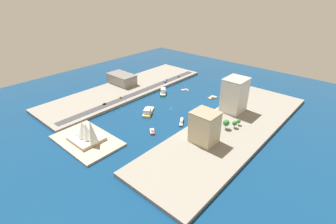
{
  "coord_description": "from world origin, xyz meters",
  "views": [
    {
      "loc": [
        -175.21,
        203.33,
        132.51
      ],
      "look_at": [
        -11.19,
        17.45,
        3.95
      ],
      "focal_mm": 26.74,
      "sensor_mm": 36.0,
      "label": 1
    }
  ],
  "objects_px": {
    "pickup_red": "(179,77)",
    "tugboat_red": "(152,131)",
    "taxi_yellow_cab": "(120,98)",
    "water_taxi_orange": "(213,97)",
    "hatchback_blue": "(165,82)",
    "ferry_yellow_fast": "(148,111)",
    "traffic_light_waterfront": "(125,97)",
    "suv_black": "(104,104)",
    "carpark_squat_concrete": "(122,79)",
    "office_block_beige": "(205,127)",
    "patrol_launch_navy": "(182,122)",
    "van_white": "(166,80)",
    "hotel_broad_white": "(234,95)",
    "sailboat_small_white": "(185,90)",
    "ferry_green_doubledeck": "(163,92)",
    "opera_landmark": "(86,132)"
  },
  "relations": [
    {
      "from": "pickup_red",
      "to": "carpark_squat_concrete",
      "type": "bearing_deg",
      "value": 58.99
    },
    {
      "from": "pickup_red",
      "to": "taxi_yellow_cab",
      "type": "distance_m",
      "value": 109.59
    },
    {
      "from": "ferry_yellow_fast",
      "to": "traffic_light_waterfront",
      "type": "bearing_deg",
      "value": -2.77
    },
    {
      "from": "ferry_yellow_fast",
      "to": "office_block_beige",
      "type": "bearing_deg",
      "value": 173.94
    },
    {
      "from": "sailboat_small_white",
      "to": "ferry_green_doubledeck",
      "type": "relative_size",
      "value": 0.57
    },
    {
      "from": "tugboat_red",
      "to": "taxi_yellow_cab",
      "type": "relative_size",
      "value": 2.04
    },
    {
      "from": "traffic_light_waterfront",
      "to": "opera_landmark",
      "type": "xyz_separation_m",
      "value": [
        -39.9,
        79.61,
        2.84
      ]
    },
    {
      "from": "sailboat_small_white",
      "to": "ferry_green_doubledeck",
      "type": "bearing_deg",
      "value": 63.0
    },
    {
      "from": "tugboat_red",
      "to": "ferry_yellow_fast",
      "type": "distance_m",
      "value": 41.07
    },
    {
      "from": "carpark_squat_concrete",
      "to": "ferry_yellow_fast",
      "type": "bearing_deg",
      "value": 157.87
    },
    {
      "from": "carpark_squat_concrete",
      "to": "taxi_yellow_cab",
      "type": "bearing_deg",
      "value": 138.18
    },
    {
      "from": "water_taxi_orange",
      "to": "suv_black",
      "type": "height_order",
      "value": "suv_black"
    },
    {
      "from": "tugboat_red",
      "to": "van_white",
      "type": "relative_size",
      "value": 2.05
    },
    {
      "from": "patrol_launch_navy",
      "to": "van_white",
      "type": "height_order",
      "value": "van_white"
    },
    {
      "from": "patrol_launch_navy",
      "to": "traffic_light_waterfront",
      "type": "xyz_separation_m",
      "value": [
        83.91,
        6.59,
        6.15
      ]
    },
    {
      "from": "suv_black",
      "to": "hatchback_blue",
      "type": "xyz_separation_m",
      "value": [
        -5.74,
        -102.16,
        -0.01
      ]
    },
    {
      "from": "ferry_green_doubledeck",
      "to": "taxi_yellow_cab",
      "type": "height_order",
      "value": "ferry_green_doubledeck"
    },
    {
      "from": "pickup_red",
      "to": "traffic_light_waterfront",
      "type": "bearing_deg",
      "value": 91.81
    },
    {
      "from": "ferry_yellow_fast",
      "to": "hotel_broad_white",
      "type": "distance_m",
      "value": 98.18
    },
    {
      "from": "pickup_red",
      "to": "opera_landmark",
      "type": "height_order",
      "value": "opera_landmark"
    },
    {
      "from": "pickup_red",
      "to": "tugboat_red",
      "type": "bearing_deg",
      "value": 119.58
    },
    {
      "from": "carpark_squat_concrete",
      "to": "suv_black",
      "type": "relative_size",
      "value": 9.6
    },
    {
      "from": "van_white",
      "to": "traffic_light_waterfront",
      "type": "bearing_deg",
      "value": 95.17
    },
    {
      "from": "ferry_yellow_fast",
      "to": "office_block_beige",
      "type": "relative_size",
      "value": 0.84
    },
    {
      "from": "tugboat_red",
      "to": "van_white",
      "type": "bearing_deg",
      "value": -54.07
    },
    {
      "from": "hotel_broad_white",
      "to": "sailboat_small_white",
      "type": "bearing_deg",
      "value": -11.74
    },
    {
      "from": "ferry_green_doubledeck",
      "to": "traffic_light_waterfront",
      "type": "distance_m",
      "value": 53.92
    },
    {
      "from": "opera_landmark",
      "to": "hotel_broad_white",
      "type": "bearing_deg",
      "value": -117.11
    },
    {
      "from": "office_block_beige",
      "to": "patrol_launch_navy",
      "type": "bearing_deg",
      "value": -23.54
    },
    {
      "from": "taxi_yellow_cab",
      "to": "hatchback_blue",
      "type": "height_order",
      "value": "hatchback_blue"
    },
    {
      "from": "traffic_light_waterfront",
      "to": "hotel_broad_white",
      "type": "bearing_deg",
      "value": -150.82
    },
    {
      "from": "office_block_beige",
      "to": "pickup_red",
      "type": "distance_m",
      "value": 175.01
    },
    {
      "from": "sailboat_small_white",
      "to": "hatchback_blue",
      "type": "distance_m",
      "value": 35.12
    },
    {
      "from": "suv_black",
      "to": "hatchback_blue",
      "type": "height_order",
      "value": "suv_black"
    },
    {
      "from": "pickup_red",
      "to": "opera_landmark",
      "type": "relative_size",
      "value": 0.12
    },
    {
      "from": "office_block_beige",
      "to": "traffic_light_waterfront",
      "type": "distance_m",
      "value": 124.47
    },
    {
      "from": "hatchback_blue",
      "to": "hotel_broad_white",
      "type": "bearing_deg",
      "value": 172.87
    },
    {
      "from": "suv_black",
      "to": "patrol_launch_navy",
      "type": "bearing_deg",
      "value": -161.47
    },
    {
      "from": "office_block_beige",
      "to": "opera_landmark",
      "type": "distance_m",
      "value": 108.67
    },
    {
      "from": "water_taxi_orange",
      "to": "suv_black",
      "type": "bearing_deg",
      "value": 52.27
    },
    {
      "from": "water_taxi_orange",
      "to": "hatchback_blue",
      "type": "height_order",
      "value": "hatchback_blue"
    },
    {
      "from": "ferry_green_doubledeck",
      "to": "tugboat_red",
      "type": "relative_size",
      "value": 1.76
    },
    {
      "from": "sailboat_small_white",
      "to": "opera_landmark",
      "type": "height_order",
      "value": "opera_landmark"
    },
    {
      "from": "suv_black",
      "to": "carpark_squat_concrete",
      "type": "bearing_deg",
      "value": -56.53
    },
    {
      "from": "patrol_launch_navy",
      "to": "carpark_squat_concrete",
      "type": "bearing_deg",
      "value": -12.0
    },
    {
      "from": "traffic_light_waterfront",
      "to": "opera_landmark",
      "type": "height_order",
      "value": "opera_landmark"
    },
    {
      "from": "patrol_launch_navy",
      "to": "tugboat_red",
      "type": "height_order",
      "value": "tugboat_red"
    },
    {
      "from": "sailboat_small_white",
      "to": "carpark_squat_concrete",
      "type": "relative_size",
      "value": 0.25
    },
    {
      "from": "ferry_green_doubledeck",
      "to": "water_taxi_orange",
      "type": "height_order",
      "value": "ferry_green_doubledeck"
    },
    {
      "from": "hatchback_blue",
      "to": "opera_landmark",
      "type": "height_order",
      "value": "opera_landmark"
    }
  ]
}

